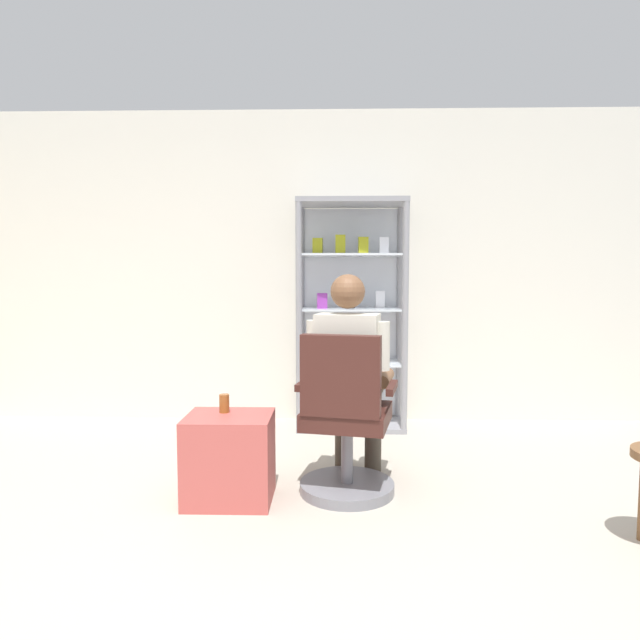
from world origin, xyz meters
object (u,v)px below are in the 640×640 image
(office_chair, at_px, (346,430))
(seated_shopkeeper, at_px, (351,370))
(display_cabinet_main, at_px, (351,313))
(storage_crate, at_px, (229,458))
(tea_glass, at_px, (224,403))

(office_chair, bearing_deg, seated_shopkeeper, 78.21)
(display_cabinet_main, height_order, storage_crate, display_cabinet_main)
(display_cabinet_main, xyz_separation_m, storage_crate, (-0.74, -1.61, -0.72))
(display_cabinet_main, relative_size, seated_shopkeeper, 1.47)
(seated_shopkeeper, distance_m, tea_glass, 0.77)
(office_chair, relative_size, storage_crate, 1.94)
(office_chair, distance_m, storage_crate, 0.68)
(display_cabinet_main, distance_m, office_chair, 1.63)
(display_cabinet_main, distance_m, storage_crate, 1.91)
(display_cabinet_main, bearing_deg, storage_crate, -114.63)
(office_chair, bearing_deg, storage_crate, -173.13)
(storage_crate, relative_size, tea_glass, 4.67)
(office_chair, distance_m, tea_glass, 0.72)
(seated_shopkeeper, height_order, tea_glass, seated_shopkeeper)
(seated_shopkeeper, bearing_deg, storage_crate, -160.98)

